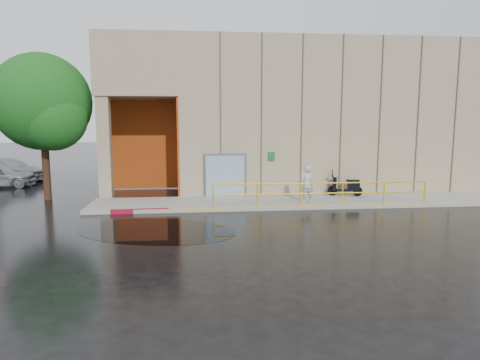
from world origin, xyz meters
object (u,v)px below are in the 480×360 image
object	(u,v)px
scooter	(346,181)
tree_near	(44,106)
red_curb	(140,211)
person	(307,184)
car_c	(9,169)

from	to	relation	value
scooter	tree_near	distance (m)	14.96
tree_near	red_curb	bearing A→B (deg)	-36.08
person	car_c	world-z (taller)	person
person	red_curb	size ratio (longest dim) A/B	0.71
car_c	person	bearing A→B (deg)	-101.72
scooter	car_c	size ratio (longest dim) A/B	0.35
person	car_c	xyz separation A→B (m)	(-16.93, 9.80, -0.28)
scooter	tree_near	size ratio (longest dim) A/B	0.25
red_curb	tree_near	size ratio (longest dim) A/B	0.34
tree_near	scooter	bearing A→B (deg)	-4.58
red_curb	tree_near	xyz separation A→B (m)	(-4.75, 3.46, 4.46)
scooter	red_curb	bearing A→B (deg)	-151.22
person	scooter	world-z (taller)	person
car_c	tree_near	bearing A→B (deg)	-127.44
scooter	red_curb	size ratio (longest dim) A/B	0.72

